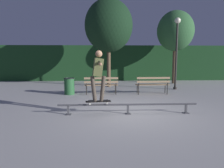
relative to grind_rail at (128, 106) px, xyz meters
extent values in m
plane|color=#ADAAA8|center=(0.00, 0.26, -0.26)|extent=(90.00, 90.00, 0.00)
cube|color=#193D1E|center=(0.00, 9.99, 1.08)|extent=(24.00, 1.20, 2.69)
cylinder|color=#47474C|center=(0.00, 0.00, 0.04)|extent=(4.37, 0.06, 0.06)
cube|color=#47474C|center=(-1.86, 0.00, -0.12)|extent=(0.06, 0.06, 0.27)
cube|color=#47474C|center=(-1.86, 0.00, -0.25)|extent=(0.18, 0.18, 0.01)
cube|color=#47474C|center=(0.00, 0.00, -0.12)|extent=(0.06, 0.06, 0.27)
cube|color=#47474C|center=(0.00, 0.00, -0.25)|extent=(0.18, 0.18, 0.01)
cube|color=#47474C|center=(1.86, 0.00, -0.12)|extent=(0.06, 0.06, 0.27)
cube|color=#47474C|center=(1.86, 0.00, -0.25)|extent=(0.18, 0.18, 0.01)
cube|color=black|center=(-0.93, 0.00, 0.15)|extent=(0.80, 0.30, 0.02)
cube|color=black|center=(-0.93, 0.00, 0.16)|extent=(0.78, 0.28, 0.00)
cube|color=#9E9EA3|center=(-0.66, 0.03, 0.13)|extent=(0.07, 0.17, 0.02)
cube|color=#9E9EA3|center=(-1.19, -0.03, 0.13)|extent=(0.07, 0.17, 0.02)
cylinder|color=beige|center=(-0.65, -0.05, 0.10)|extent=(0.06, 0.04, 0.05)
cylinder|color=beige|center=(-0.67, 0.11, 0.10)|extent=(0.06, 0.04, 0.05)
cylinder|color=beige|center=(-1.18, -0.11, 0.10)|extent=(0.06, 0.04, 0.05)
cylinder|color=beige|center=(-1.20, 0.05, 0.10)|extent=(0.06, 0.04, 0.05)
cube|color=black|center=(-0.75, 0.02, 0.17)|extent=(0.27, 0.13, 0.03)
cube|color=black|center=(-1.11, -0.02, 0.17)|extent=(0.27, 0.13, 0.03)
cylinder|color=#473D33|center=(-0.79, 0.02, 0.55)|extent=(0.22, 0.15, 0.79)
cylinder|color=#473D33|center=(-1.07, -0.02, 0.55)|extent=(0.22, 0.15, 0.79)
cube|color=brown|center=(-0.93, 0.00, 1.21)|extent=(0.38, 0.40, 0.57)
cylinder|color=brown|center=(-0.88, -0.38, 1.37)|extent=(0.16, 0.61, 0.21)
cylinder|color=brown|center=(-0.97, 0.38, 1.37)|extent=(0.16, 0.61, 0.21)
sphere|color=#A37556|center=(-0.84, -0.65, 1.32)|extent=(0.09, 0.09, 0.09)
sphere|color=#A37556|center=(-1.01, 0.65, 1.32)|extent=(0.09, 0.09, 0.09)
sphere|color=#A37556|center=(-0.90, 0.00, 1.61)|extent=(0.21, 0.21, 0.21)
cube|color=#282623|center=(-0.17, 3.73, -0.04)|extent=(0.04, 0.04, 0.44)
cube|color=#282623|center=(-0.16, 3.41, -0.04)|extent=(0.04, 0.04, 0.44)
cube|color=#282623|center=(-0.16, 3.37, 0.40)|extent=(0.04, 0.04, 0.44)
cube|color=#282623|center=(-1.57, 3.69, -0.04)|extent=(0.04, 0.04, 0.44)
cube|color=#282623|center=(-1.57, 3.37, -0.04)|extent=(0.04, 0.04, 0.44)
cube|color=#282623|center=(-1.56, 3.33, 0.40)|extent=(0.04, 0.04, 0.44)
cube|color=#A38460|center=(-0.87, 3.69, 0.20)|extent=(1.60, 0.13, 0.04)
cube|color=#A38460|center=(-0.87, 3.55, 0.20)|extent=(1.60, 0.13, 0.04)
cube|color=#A38460|center=(-0.86, 3.41, 0.20)|extent=(1.60, 0.13, 0.04)
cube|color=#A38460|center=(-0.86, 3.34, 0.36)|extent=(1.60, 0.08, 0.09)
cube|color=#A38460|center=(-0.86, 3.34, 0.54)|extent=(1.60, 0.08, 0.09)
cube|color=#282623|center=(2.32, 3.73, -0.04)|extent=(0.04, 0.04, 0.44)
cube|color=#282623|center=(2.33, 3.41, -0.04)|extent=(0.04, 0.04, 0.44)
cube|color=#282623|center=(2.33, 3.37, 0.40)|extent=(0.04, 0.04, 0.44)
cube|color=#282623|center=(0.92, 3.69, -0.04)|extent=(0.04, 0.04, 0.44)
cube|color=#282623|center=(0.92, 3.37, -0.04)|extent=(0.04, 0.04, 0.44)
cube|color=#282623|center=(0.92, 3.33, 0.40)|extent=(0.04, 0.04, 0.44)
cube|color=#A38460|center=(1.62, 3.69, 0.20)|extent=(1.60, 0.13, 0.04)
cube|color=#A38460|center=(1.62, 3.55, 0.20)|extent=(1.60, 0.13, 0.04)
cube|color=#A38460|center=(1.63, 3.41, 0.20)|extent=(1.60, 0.13, 0.04)
cube|color=#A38460|center=(1.63, 3.34, 0.36)|extent=(1.60, 0.08, 0.09)
cube|color=#A38460|center=(1.63, 3.34, 0.54)|extent=(1.60, 0.08, 0.09)
cylinder|color=brown|center=(4.10, 7.61, 1.00)|extent=(0.22, 0.22, 2.51)
ellipsoid|color=#2D5B33|center=(4.10, 7.61, 3.28)|extent=(2.42, 2.42, 2.67)
cylinder|color=brown|center=(-0.42, 6.16, 0.96)|extent=(0.22, 0.22, 2.43)
ellipsoid|color=black|center=(-0.42, 6.16, 3.37)|extent=(2.82, 2.82, 3.11)
cylinder|color=#282623|center=(3.26, 4.94, 1.54)|extent=(0.11, 0.11, 3.60)
sphere|color=#F2EACC|center=(3.26, 4.94, 3.48)|extent=(0.32, 0.32, 0.32)
cylinder|color=#282623|center=(3.26, 4.94, -0.20)|extent=(0.20, 0.20, 0.12)
cylinder|color=#23562D|center=(-2.39, 3.59, 0.13)|extent=(0.48, 0.48, 0.78)
torus|color=black|center=(-2.39, 3.59, 0.52)|extent=(0.52, 0.52, 0.04)
camera|label=1|loc=(-0.78, -6.25, 1.50)|focal=32.90mm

